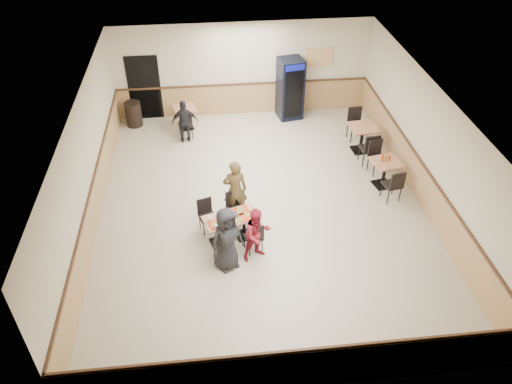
{
  "coord_description": "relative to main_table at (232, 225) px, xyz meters",
  "views": [
    {
      "loc": [
        -1.23,
        -9.67,
        7.87
      ],
      "look_at": [
        -0.2,
        -0.5,
        0.86
      ],
      "focal_mm": 35.0,
      "sensor_mm": 36.0,
      "label": 1
    }
  ],
  "objects": [
    {
      "name": "lone_diner",
      "position": [
        -1.05,
        4.51,
        0.22
      ],
      "size": [
        0.8,
        0.4,
        1.31
      ],
      "primitive_type": "imported",
      "rotation": [
        0.0,
        0.0,
        3.24
      ],
      "color": "black",
      "rests_on": "ground"
    },
    {
      "name": "side_table_near_chair_south",
      "position": [
        4.12,
        1.07,
        0.03
      ],
      "size": [
        0.52,
        0.52,
        0.95
      ],
      "primitive_type": null,
      "rotation": [
        0.0,
        0.0,
        3.35
      ],
      "color": "black",
      "rests_on": "ground"
    },
    {
      "name": "diner_woman_left",
      "position": [
        -0.16,
        -0.83,
        0.33
      ],
      "size": [
        0.9,
        0.79,
        1.54
      ],
      "primitive_type": "imported",
      "rotation": [
        0.0,
        0.0,
        0.49
      ],
      "color": "black",
      "rests_on": "ground"
    },
    {
      "name": "tabletop_clutter",
      "position": [
        0.04,
        -0.05,
        0.24
      ],
      "size": [
        1.11,
        0.78,
        0.12
      ],
      "rotation": [
        0.0,
        0.0,
        0.3
      ],
      "color": "red",
      "rests_on": "main_table"
    },
    {
      "name": "ground",
      "position": [
        0.83,
        1.11,
        -0.44
      ],
      "size": [
        10.0,
        10.0,
        0.0
      ],
      "primitive_type": "plane",
      "color": "beige",
      "rests_on": "ground"
    },
    {
      "name": "back_table_chair_lone",
      "position": [
        -1.05,
        4.75,
        0.0
      ],
      "size": [
        0.48,
        0.48,
        0.88
      ],
      "primitive_type": null,
      "rotation": [
        0.0,
        0.0,
        3.35
      ],
      "color": "black",
      "rests_on": "ground"
    },
    {
      "name": "diner_woman_right",
      "position": [
        0.52,
        -0.62,
        0.22
      ],
      "size": [
        0.78,
        0.71,
        1.31
      ],
      "primitive_type": "imported",
      "rotation": [
        0.0,
        0.0,
        0.4
      ],
      "color": "maroon",
      "rests_on": "ground"
    },
    {
      "name": "diner_man_opposite",
      "position": [
        0.16,
        0.83,
        0.35
      ],
      "size": [
        0.6,
        0.41,
        1.59
      ],
      "primitive_type": "imported",
      "rotation": [
        0.0,
        0.0,
        3.19
      ],
      "color": "#504122",
      "rests_on": "ground"
    },
    {
      "name": "side_table_far",
      "position": [
        4.01,
        3.4,
        0.09
      ],
      "size": [
        0.8,
        0.8,
        0.8
      ],
      "rotation": [
        0.0,
        0.0,
        0.08
      ],
      "color": "black",
      "rests_on": "ground"
    },
    {
      "name": "room_shell",
      "position": [
        2.61,
        3.65,
        0.14
      ],
      "size": [
        10.0,
        10.0,
        10.0
      ],
      "color": "silver",
      "rests_on": "ground"
    },
    {
      "name": "back_table",
      "position": [
        -1.05,
        5.31,
        0.02
      ],
      "size": [
        0.77,
        0.77,
        0.7
      ],
      "rotation": [
        0.0,
        0.0,
        0.2
      ],
      "color": "black",
      "rests_on": "ground"
    },
    {
      "name": "main_table",
      "position": [
        0.0,
        0.0,
        0.0
      ],
      "size": [
        1.36,
        0.96,
        0.66
      ],
      "rotation": [
        0.0,
        0.0,
        0.3
      ],
      "color": "black",
      "rests_on": "ground"
    },
    {
      "name": "side_table_near_chair_north",
      "position": [
        4.12,
        2.27,
        0.03
      ],
      "size": [
        0.52,
        0.52,
        0.95
      ],
      "primitive_type": null,
      "rotation": [
        0.0,
        0.0,
        0.21
      ],
      "color": "black",
      "rests_on": "ground"
    },
    {
      "name": "pepsi_cooler",
      "position": [
        2.28,
        5.7,
        0.53
      ],
      "size": [
        0.85,
        0.85,
        1.94
      ],
      "rotation": [
        0.0,
        0.0,
        0.17
      ],
      "color": "black",
      "rests_on": "ground"
    },
    {
      "name": "side_table_far_chair_north",
      "position": [
        4.01,
        4.04,
        0.07
      ],
      "size": [
        0.5,
        0.5,
        1.01
      ],
      "primitive_type": null,
      "rotation": [
        0.0,
        0.0,
        0.08
      ],
      "color": "black",
      "rests_on": "ground"
    },
    {
      "name": "condiment_caddy",
      "position": [
        4.09,
        1.72,
        0.4
      ],
      "size": [
        0.23,
        0.06,
        0.2
      ],
      "color": "#B0330C",
      "rests_on": "side_table_near"
    },
    {
      "name": "main_chairs",
      "position": [
        -0.04,
        -0.01,
        -0.02
      ],
      "size": [
        1.48,
        1.71,
        0.84
      ],
      "rotation": [
        0.0,
        0.0,
        0.3
      ],
      "color": "black",
      "rests_on": "ground"
    },
    {
      "name": "side_table_near",
      "position": [
        4.12,
        1.67,
        0.06
      ],
      "size": [
        0.83,
        0.83,
        0.75
      ],
      "rotation": [
        0.0,
        0.0,
        0.21
      ],
      "color": "black",
      "rests_on": "ground"
    },
    {
      "name": "trash_bin",
      "position": [
        -2.66,
        5.66,
        -0.05
      ],
      "size": [
        0.5,
        0.5,
        0.78
      ],
      "primitive_type": "cylinder",
      "color": "black",
      "rests_on": "ground"
    },
    {
      "name": "side_table_far_chair_south",
      "position": [
        4.01,
        2.76,
        0.07
      ],
      "size": [
        0.5,
        0.5,
        1.01
      ],
      "primitive_type": null,
      "rotation": [
        0.0,
        0.0,
        3.22
      ],
      "color": "black",
      "rests_on": "ground"
    }
  ]
}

